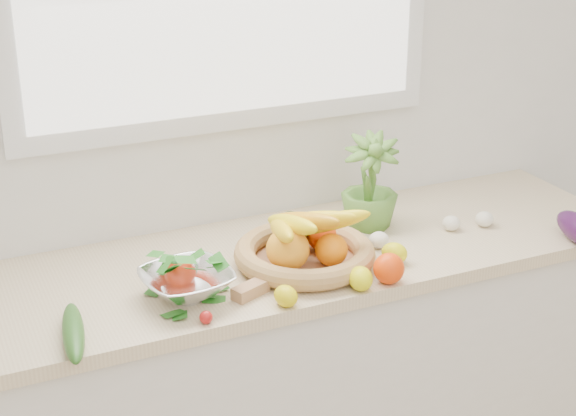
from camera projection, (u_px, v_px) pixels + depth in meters
name	position (u px, v px, depth m)	size (l,w,h in m)	color
back_wall	(227.00, 78.00, 2.58)	(4.50, 0.02, 2.70)	white
counter_cabinet	(270.00, 397.00, 2.68)	(2.20, 0.58, 0.86)	silver
countertop	(269.00, 264.00, 2.51)	(2.24, 0.62, 0.04)	beige
orange_loose	(389.00, 268.00, 2.34)	(0.08, 0.08, 0.08)	#FF4108
lemon_a	(286.00, 296.00, 2.23)	(0.06, 0.07, 0.06)	yellow
lemon_b	(361.00, 279.00, 2.31)	(0.06, 0.08, 0.06)	#EDEB0C
lemon_c	(394.00, 253.00, 2.46)	(0.06, 0.08, 0.06)	yellow
apple	(180.00, 273.00, 2.31)	(0.09, 0.09, 0.09)	red
ginger	(250.00, 290.00, 2.28)	(0.10, 0.04, 0.03)	tan
garlic_a	(485.00, 219.00, 2.70)	(0.06, 0.06, 0.05)	white
garlic_b	(379.00, 240.00, 2.55)	(0.06, 0.06, 0.05)	white
garlic_c	(451.00, 223.00, 2.67)	(0.05, 0.05, 0.05)	white
cucumber	(73.00, 332.00, 2.06)	(0.05, 0.28, 0.05)	#185319
radish	(206.00, 317.00, 2.15)	(0.03, 0.03, 0.03)	red
potted_herb	(370.00, 184.00, 2.66)	(0.17, 0.17, 0.31)	#558932
fruit_basket	(304.00, 247.00, 2.44)	(0.52, 0.52, 0.19)	tan
colander_with_spinach	(187.00, 277.00, 2.25)	(0.26, 0.26, 0.12)	silver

